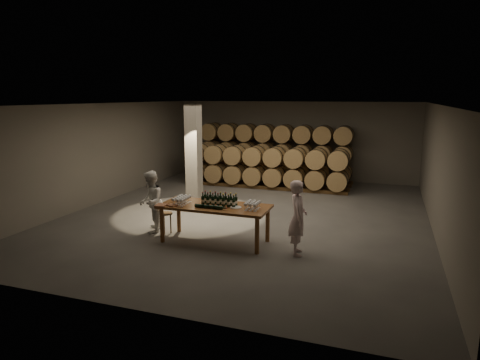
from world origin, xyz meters
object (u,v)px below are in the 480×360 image
(plate, at_px, (236,207))
(person_woman, at_px, (151,202))
(bottle_cluster, at_px, (219,201))
(stool, at_px, (166,216))
(person_man, at_px, (298,218))
(tasting_table, at_px, (215,210))
(notebook_near, at_px, (172,205))

(plate, bearing_deg, person_woman, 174.85)
(bottle_cluster, xyz_separation_m, person_woman, (-1.93, 0.13, -0.22))
(stool, height_order, person_man, person_man)
(tasting_table, xyz_separation_m, person_man, (2.02, -0.15, 0.03))
(stool, distance_m, person_woman, 0.54)
(bottle_cluster, height_order, stool, bottle_cluster)
(person_woman, bearing_deg, notebook_near, 35.84)
(plate, xyz_separation_m, person_man, (1.47, -0.11, -0.08))
(plate, bearing_deg, person_man, -4.15)
(person_man, bearing_deg, stool, 69.76)
(tasting_table, xyz_separation_m, person_woman, (-1.82, 0.17, -0.00))
(person_woman, bearing_deg, plate, 61.75)
(tasting_table, relative_size, stool, 4.80)
(stool, relative_size, person_man, 0.33)
(tasting_table, height_order, person_woman, person_woman)
(person_man, height_order, person_woman, person_man)
(bottle_cluster, bearing_deg, person_woman, 176.17)
(bottle_cluster, distance_m, notebook_near, 1.11)
(stool, xyz_separation_m, person_man, (3.43, -0.33, 0.39))
(notebook_near, relative_size, stool, 0.41)
(bottle_cluster, bearing_deg, tasting_table, -157.83)
(plate, bearing_deg, bottle_cluster, 169.24)
(tasting_table, bearing_deg, stool, 172.58)
(tasting_table, relative_size, person_man, 1.56)
(tasting_table, height_order, person_man, person_man)
(person_man, bearing_deg, bottle_cluster, 69.61)
(tasting_table, bearing_deg, person_woman, 174.66)
(plate, bearing_deg, stool, 173.39)
(notebook_near, xyz_separation_m, stool, (-0.49, 0.56, -0.47))
(tasting_table, relative_size, bottle_cluster, 3.03)
(tasting_table, height_order, bottle_cluster, bottle_cluster)
(notebook_near, distance_m, person_man, 2.95)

